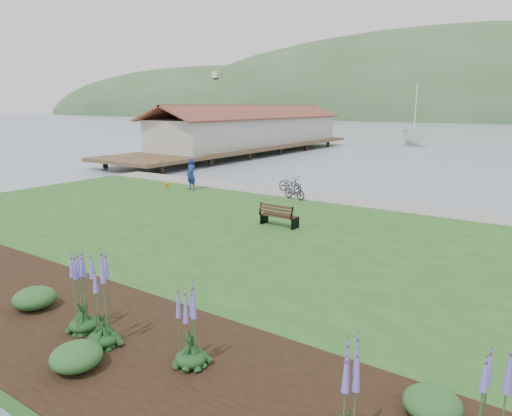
% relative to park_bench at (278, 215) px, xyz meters
% --- Properties ---
extents(ground, '(600.00, 600.00, 0.00)m').
position_rel_park_bench_xyz_m(ground, '(-0.31, -0.34, -0.89)').
color(ground, gray).
rests_on(ground, ground).
extents(lawn, '(34.00, 20.00, 0.40)m').
position_rel_park_bench_xyz_m(lawn, '(-0.31, -2.34, -0.69)').
color(lawn, '#24531D').
rests_on(lawn, ground).
extents(shoreline_path, '(34.00, 2.20, 0.03)m').
position_rel_park_bench_xyz_m(shoreline_path, '(-0.31, 6.56, -0.48)').
color(shoreline_path, gray).
rests_on(shoreline_path, lawn).
extents(garden_bed, '(24.00, 4.40, 0.04)m').
position_rel_park_bench_xyz_m(garden_bed, '(2.69, -10.14, -0.47)').
color(garden_bed, black).
rests_on(garden_bed, lawn).
extents(pier_pavilion, '(8.00, 36.00, 5.40)m').
position_rel_park_bench_xyz_m(pier_pavilion, '(-20.31, 27.18, 1.75)').
color(pier_pavilion, '#4C3826').
rests_on(pier_pavilion, ground).
extents(park_bench, '(1.63, 0.70, 0.99)m').
position_rel_park_bench_xyz_m(park_bench, '(0.00, 0.00, 0.00)').
color(park_bench, '#301E12').
rests_on(park_bench, lawn).
extents(person, '(0.88, 0.66, 2.22)m').
position_rel_park_bench_xyz_m(person, '(-8.77, 4.32, 0.62)').
color(person, navy).
rests_on(person, lawn).
extents(bicycle_a, '(1.17, 1.98, 0.98)m').
position_rel_park_bench_xyz_m(bicycle_a, '(-3.43, 6.86, -0.00)').
color(bicycle_a, black).
rests_on(bicycle_a, lawn).
extents(bicycle_b, '(0.80, 1.54, 0.89)m').
position_rel_park_bench_xyz_m(bicycle_b, '(-2.26, 5.32, -0.05)').
color(bicycle_b, black).
rests_on(bicycle_b, lawn).
extents(sailboat, '(14.02, 14.06, 26.26)m').
position_rel_park_bench_xyz_m(sailboat, '(-8.03, 47.77, -0.89)').
color(sailboat, silver).
rests_on(sailboat, ground).
extents(pannier, '(0.23, 0.31, 0.31)m').
position_rel_park_bench_xyz_m(pannier, '(-10.49, 3.89, -0.34)').
color(pannier, '#C08216').
rests_on(pannier, lawn).
extents(echium_0, '(0.62, 0.62, 2.35)m').
position_rel_park_bench_xyz_m(echium_0, '(2.15, -10.36, 0.51)').
color(echium_0, '#143819').
rests_on(echium_0, garden_bed).
extents(echium_1, '(0.62, 0.62, 1.83)m').
position_rel_park_bench_xyz_m(echium_1, '(4.16, -9.88, 0.27)').
color(echium_1, '#143819').
rests_on(echium_1, garden_bed).
extents(echium_2, '(0.62, 0.62, 1.90)m').
position_rel_park_bench_xyz_m(echium_2, '(7.59, -10.44, 0.30)').
color(echium_2, '#143819').
rests_on(echium_2, garden_bed).
extents(echium_3, '(0.62, 0.62, 2.34)m').
position_rel_park_bench_xyz_m(echium_3, '(9.18, -9.56, 0.45)').
color(echium_3, '#143819').
rests_on(echium_3, garden_bed).
extents(echium_4, '(0.62, 0.62, 2.25)m').
position_rel_park_bench_xyz_m(echium_4, '(1.26, -10.22, 0.51)').
color(echium_4, '#143819').
rests_on(echium_4, garden_bed).
extents(shrub_0, '(1.02, 1.02, 0.51)m').
position_rel_park_bench_xyz_m(shrub_0, '(-0.78, -10.15, -0.20)').
color(shrub_0, '#1E4C21').
rests_on(shrub_0, garden_bed).
extents(shrub_1, '(0.98, 0.98, 0.49)m').
position_rel_park_bench_xyz_m(shrub_1, '(2.44, -11.19, -0.21)').
color(shrub_1, '#1E4C21').
rests_on(shrub_1, garden_bed).
extents(shrub_2, '(0.93, 0.93, 0.46)m').
position_rel_park_bench_xyz_m(shrub_2, '(8.36, -8.80, -0.22)').
color(shrub_2, '#1E4C21').
rests_on(shrub_2, garden_bed).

